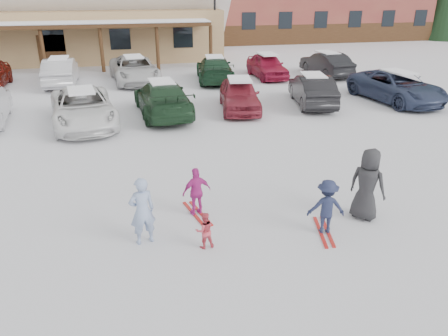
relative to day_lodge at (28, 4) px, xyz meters
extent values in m
plane|color=silver|center=(9.00, -27.96, -3.94)|extent=(160.00, 160.00, 0.00)
cube|color=tan|center=(0.00, 0.04, -2.14)|extent=(28.00, 10.00, 3.60)
cube|color=#422814|center=(0.00, -6.16, -1.04)|extent=(25.20, 2.60, 0.25)
cube|color=#422814|center=(25.00, 3.08, -3.04)|extent=(24.00, 0.10, 1.80)
cylinder|color=black|center=(13.40, -4.58, -0.68)|extent=(0.16, 0.16, 6.54)
cylinder|color=black|center=(39.00, 4.04, -3.28)|extent=(0.60, 0.60, 1.32)
cylinder|color=black|center=(15.00, 16.04, -3.40)|extent=(0.60, 0.60, 1.08)
cylinder|color=black|center=(43.00, 18.04, -3.25)|extent=(0.60, 0.60, 1.38)
imported|color=#8FA3CB|center=(7.11, -28.51, -3.14)|extent=(0.67, 0.52, 1.61)
imported|color=#D24250|center=(8.43, -28.99, -3.52)|extent=(0.44, 0.36, 0.86)
imported|color=#1E2543|center=(11.31, -28.96, -3.27)|extent=(0.96, 0.67, 1.35)
cube|color=red|center=(11.31, -28.96, -3.93)|extent=(0.49, 1.41, 0.03)
imported|color=#C12A8D|center=(8.49, -27.46, -3.31)|extent=(0.80, 0.48, 1.28)
cube|color=red|center=(8.49, -27.46, -3.93)|extent=(0.53, 1.41, 0.03)
imported|color=#28282A|center=(12.56, -28.51, -3.02)|extent=(1.02, 1.07, 1.84)
imported|color=white|center=(5.09, -18.99, -3.21)|extent=(3.21, 5.58, 1.46)
imported|color=#1E3D24|center=(8.40, -18.20, -3.19)|extent=(2.54, 5.35, 1.51)
imported|color=maroon|center=(11.91, -18.10, -3.22)|extent=(2.29, 4.43, 1.44)
imported|color=black|center=(15.54, -17.92, -3.22)|extent=(2.25, 4.58, 1.45)
imported|color=#323C5B|center=(19.85, -18.19, -3.20)|extent=(3.28, 5.65, 1.48)
imported|color=#BAB9BE|center=(3.22, -10.84, -3.17)|extent=(1.78, 4.73, 1.54)
imported|color=silver|center=(7.35, -10.87, -3.19)|extent=(3.12, 5.65, 1.50)
imported|color=#1B3F27|center=(12.00, -11.64, -3.22)|extent=(2.57, 5.18, 1.45)
imported|color=#AA1B3D|center=(15.37, -11.22, -3.23)|extent=(1.86, 4.28, 1.44)
imported|color=black|center=(19.17, -11.45, -3.22)|extent=(1.96, 4.54, 1.45)
camera|label=1|loc=(7.11, -37.21, 1.54)|focal=35.00mm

